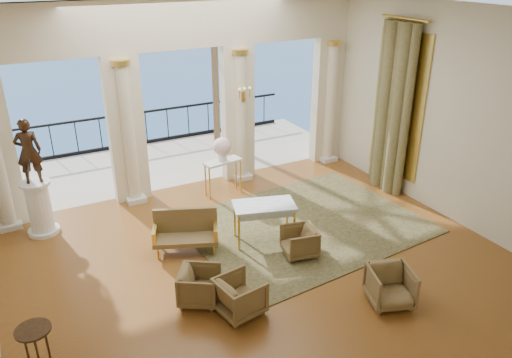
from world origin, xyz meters
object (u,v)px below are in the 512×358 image
armchair_c (299,240)px  settee (186,231)px  console_table (223,166)px  armchair_a (200,284)px  pedestal (40,209)px  side_table (34,335)px  armchair_b (391,284)px  armchair_d (240,294)px  game_table (264,208)px  statue (28,151)px

armchair_c → settee: 2.22m
armchair_c → console_table: console_table is taller
armchair_a → armchair_c: size_ratio=1.05×
pedestal → side_table: size_ratio=1.50×
armchair_b → side_table: (-5.32, 1.05, 0.31)m
armchair_d → console_table: size_ratio=0.73×
armchair_c → game_table: game_table is taller
game_table → statue: bearing=164.9°
statue → game_table: bearing=155.0°
pedestal → side_table: bearing=-97.0°
armchair_a → settee: bearing=20.1°
armchair_a → armchair_c: bearing=-46.2°
armchair_a → statue: statue is taller
armchair_d → statue: bearing=21.6°
settee → game_table: bearing=6.2°
armchair_d → statue: (-2.51, 4.21, 1.48)m
console_table → settee: bearing=-139.0°
game_table → console_table: size_ratio=1.42×
armchair_a → game_table: bearing=-24.5°
armchair_d → console_table: 4.47m
pedestal → console_table: 4.10m
armchair_a → armchair_d: size_ratio=0.95×
armchair_c → armchair_b: bearing=26.9°
armchair_c → statue: bearing=-115.7°
armchair_a → armchair_c: (2.23, 0.43, -0.02)m
settee → pedestal: pedestal is taller
game_table → statue: statue is taller
armchair_b → settee: settee is taller
armchair_b → armchair_d: size_ratio=1.02×
armchair_c → statue: (-4.27, 3.21, 1.51)m
armchair_a → console_table: size_ratio=0.70×
armchair_a → console_table: bearing=3.1°
game_table → side_table: (-4.41, -1.65, -0.08)m
statue → side_table: statue is taller
game_table → console_table: 2.40m
pedestal → statue: statue is taller
side_table → settee: bearing=35.6°
armchair_a → armchair_d: bearing=-107.8°
armchair_c → armchair_d: (-1.76, -1.00, 0.03)m
armchair_a → statue: 4.43m
armchair_c → armchair_a: bearing=-67.8°
armchair_a → console_table: 4.16m
statue → console_table: (4.10, -0.05, -1.11)m
pedestal → side_table: (-0.50, -4.10, 0.10)m
armchair_a → pedestal: size_ratio=0.57×
armchair_a → armchair_d: (0.47, -0.57, 0.02)m
armchair_c → game_table: size_ratio=0.47×
armchair_b → statue: 7.20m
console_table → armchair_d: bearing=-119.2°
armchair_b → pedestal: (-4.82, 5.15, 0.20)m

